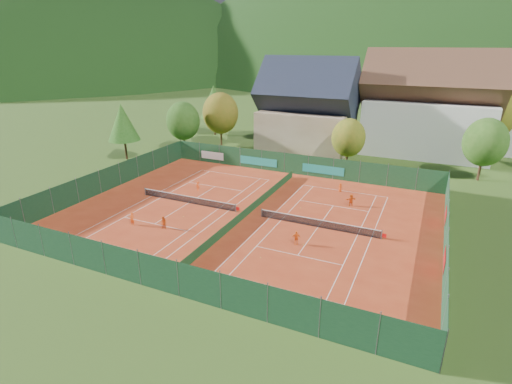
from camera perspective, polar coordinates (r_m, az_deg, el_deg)
The scene contains 33 objects.
ground at distance 44.72m, azimuth -1.07°, elevation -3.25°, with size 600.00×600.00×0.00m, color #2F4D18.
clay_pad at distance 44.71m, azimuth -1.07°, elevation -3.22°, with size 40.00×32.00×0.01m, color #A93418.
court_markings_left at distance 48.44m, azimuth -9.64°, elevation -1.57°, with size 11.03×23.83×0.00m.
court_markings_right at distance 42.17m, azimuth 8.82°, elevation -5.00°, with size 11.03×23.83×0.00m.
tennis_net_left at distance 48.18m, azimuth -9.52°, elevation -1.05°, with size 13.30×0.10×1.02m.
tennis_net_right at distance 41.93m, azimuth 9.06°, elevation -4.43°, with size 13.30×0.10×1.02m.
court_divider at distance 44.51m, azimuth -1.07°, elevation -2.63°, with size 0.03×28.80×1.00m.
fence_north at distance 58.29m, azimuth 5.33°, elevation 4.00°, with size 40.00×0.10×3.00m.
fence_south at distance 32.01m, azimuth -13.80°, elevation -11.26°, with size 40.00×0.04×3.00m.
fence_west at distance 55.29m, azimuth -20.13°, elevation 1.90°, with size 0.04×32.00×3.00m.
fence_east at distance 40.51m, azimuth 25.53°, elevation -5.73°, with size 0.09×32.00×3.00m.
chalet at distance 70.90m, azimuth 7.37°, elevation 11.19°, with size 16.20×12.00×16.00m.
hotel_block_a at distance 73.63m, azimuth 23.36°, elevation 10.65°, with size 21.60×11.00×17.25m.
tree_west_front at distance 70.50m, azimuth -10.39°, elevation 9.96°, with size 5.72×5.72×8.69m.
tree_west_mid at distance 73.28m, azimuth -5.10°, elevation 11.14°, with size 6.44×6.44×9.78m.
tree_west_back at distance 82.99m, azimuth -6.04°, elevation 12.70°, with size 5.60×5.60×10.00m.
tree_center at distance 61.46m, azimuth 13.07°, elevation 7.56°, with size 5.01×5.01×7.60m.
tree_east_front at distance 62.45m, azimuth 29.93°, elevation 6.17°, with size 5.72×5.72×8.69m.
tree_west_side at distance 67.99m, azimuth -18.52°, elevation 9.42°, with size 5.04×5.04×9.00m.
tree_east_back at distance 78.09m, azimuth 30.81°, elevation 9.45°, with size 7.15×7.15×10.86m.
mountain_backdrop at distance 276.61m, azimuth 26.41°, elevation 6.48°, with size 820.00×530.00×242.00m.
ball_hopper at distance 30.36m, azimuth 7.74°, elevation -14.88°, with size 0.34×0.34×0.80m.
loose_ball_0 at distance 44.83m, azimuth -10.33°, elevation -3.46°, with size 0.07×0.07×0.07m, color #CCD833.
loose_ball_1 at distance 36.17m, azimuth 0.65°, elevation -9.32°, with size 0.07×0.07×0.07m, color #CCD833.
loose_ball_2 at distance 46.66m, azimuth 6.40°, elevation -2.26°, with size 0.07×0.07×0.07m, color #CCD833.
loose_ball_3 at distance 55.00m, azimuth 0.85°, elevation 1.49°, with size 0.07×0.07×0.07m, color #CCD833.
loose_ball_4 at distance 38.48m, azimuth 6.77°, elevation -7.50°, with size 0.07×0.07×0.07m, color #CCD833.
player_left_near at distance 43.86m, azimuth -17.28°, elevation -3.69°, with size 0.52×0.34×1.43m, color #F15415.
player_left_mid at distance 42.12m, azimuth -13.03°, elevation -4.32°, with size 0.68×0.53×1.40m, color #D44912.
player_left_far at distance 52.18m, azimuth -8.30°, elevation 0.86°, with size 0.79×0.45×1.22m, color #F94F16.
player_right_near at distance 38.23m, azimuth 5.76°, elevation -6.53°, with size 0.82×0.34×1.40m, color orange.
player_right_far_a at distance 52.33m, azimuth 11.95°, elevation 0.66°, with size 0.58×0.38×1.19m, color #D44612.
player_right_far_b at distance 48.02m, azimuth 13.42°, elevation -1.12°, with size 1.37×0.44×1.48m, color #E05413.
Camera 1 is at (17.75, -36.82, 18.12)m, focal length 28.00 mm.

